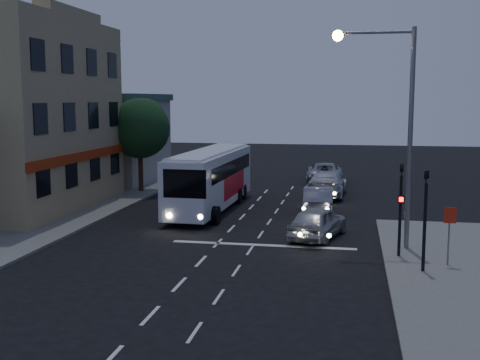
% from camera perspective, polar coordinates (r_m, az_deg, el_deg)
% --- Properties ---
extents(ground, '(120.00, 120.00, 0.00)m').
position_cam_1_polar(ground, '(24.58, -3.15, -7.09)').
color(ground, black).
extents(sidewalk_far, '(12.00, 50.00, 0.12)m').
position_cam_1_polar(sidewalk_far, '(36.78, -20.15, -2.49)').
color(sidewalk_far, slate).
rests_on(sidewalk_far, ground).
extents(road_markings, '(8.00, 30.55, 0.01)m').
position_cam_1_polar(road_markings, '(27.48, 1.11, -5.48)').
color(road_markings, silver).
rests_on(road_markings, ground).
extents(tour_bus, '(2.67, 11.12, 3.39)m').
position_cam_1_polar(tour_bus, '(34.06, -2.77, 0.22)').
color(tour_bus, white).
rests_on(tour_bus, ground).
extents(car_suv, '(2.81, 4.64, 1.48)m').
position_cam_1_polar(car_suv, '(27.49, 7.36, -3.97)').
color(car_suv, '#B4B4B4').
rests_on(car_suv, ground).
extents(car_sedan_a, '(1.79, 4.54, 1.47)m').
position_cam_1_polar(car_sedan_a, '(33.45, 7.40, -1.88)').
color(car_sedan_a, gray).
rests_on(car_sedan_a, ground).
extents(car_sedan_b, '(2.61, 5.87, 1.67)m').
position_cam_1_polar(car_sedan_b, '(39.28, 8.22, -0.32)').
color(car_sedan_b, silver).
rests_on(car_sedan_b, ground).
extents(car_sedan_c, '(2.82, 5.71, 1.56)m').
position_cam_1_polar(car_sedan_c, '(45.29, 8.03, 0.68)').
color(car_sedan_c, '#9B9CA8').
rests_on(car_sedan_c, ground).
extents(traffic_signal_main, '(0.25, 0.35, 4.10)m').
position_cam_1_polar(traffic_signal_main, '(24.25, 15.00, -1.70)').
color(traffic_signal_main, black).
rests_on(traffic_signal_main, sidewalk_near).
extents(traffic_signal_side, '(0.18, 0.15, 4.10)m').
position_cam_1_polar(traffic_signal_side, '(22.38, 17.17, -2.56)').
color(traffic_signal_side, black).
rests_on(traffic_signal_side, sidewalk_near).
extents(regulatory_sign, '(0.45, 0.12, 2.20)m').
position_cam_1_polar(regulatory_sign, '(23.61, 19.24, -4.16)').
color(regulatory_sign, slate).
rests_on(regulatory_sign, sidewalk_near).
extents(streetlight, '(3.32, 0.44, 9.00)m').
position_cam_1_polar(streetlight, '(25.34, 14.44, 6.24)').
color(streetlight, slate).
rests_on(streetlight, sidewalk_near).
extents(main_building, '(10.12, 12.00, 11.00)m').
position_cam_1_polar(main_building, '(36.77, -21.81, 5.43)').
color(main_building, tan).
rests_on(main_building, sidewalk_far).
extents(low_building_north, '(9.40, 9.40, 6.50)m').
position_cam_1_polar(low_building_north, '(47.24, -13.45, 4.01)').
color(low_building_north, '#989592').
rests_on(low_building_north, sidewalk_far).
extents(street_tree, '(4.00, 4.00, 6.20)m').
position_cam_1_polar(street_tree, '(40.59, -9.49, 5.11)').
color(street_tree, black).
rests_on(street_tree, sidewalk_far).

